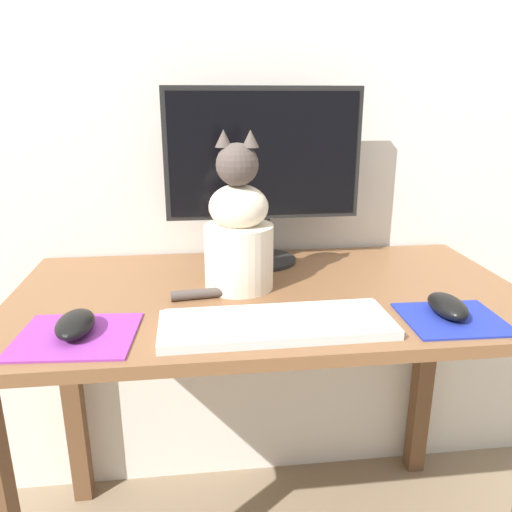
% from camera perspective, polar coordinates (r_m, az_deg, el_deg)
% --- Properties ---
extents(wall_back, '(7.00, 0.04, 2.50)m').
position_cam_1_polar(wall_back, '(1.35, -0.50, 22.05)').
color(wall_back, silver).
rests_on(wall_back, ground_plane).
extents(desk, '(1.12, 0.60, 0.74)m').
position_cam_1_polar(desk, '(1.15, 1.42, -9.69)').
color(desk, brown).
rests_on(desk, ground_plane).
extents(monitor, '(0.48, 0.17, 0.43)m').
position_cam_1_polar(monitor, '(1.24, 0.84, 10.22)').
color(monitor, black).
rests_on(monitor, desk).
extents(keyboard, '(0.43, 0.15, 0.02)m').
position_cam_1_polar(keyboard, '(0.92, 2.36, -7.72)').
color(keyboard, silver).
rests_on(keyboard, desk).
extents(mousepad_left, '(0.22, 0.20, 0.00)m').
position_cam_1_polar(mousepad_left, '(0.95, -19.85, -8.59)').
color(mousepad_left, purple).
rests_on(mousepad_left, desk).
extents(mousepad_right, '(0.19, 0.17, 0.00)m').
position_cam_1_polar(mousepad_right, '(1.03, 21.53, -6.71)').
color(mousepad_right, '#1E2D9E').
rests_on(mousepad_right, desk).
extents(computer_mouse_left, '(0.07, 0.11, 0.04)m').
position_cam_1_polar(computer_mouse_left, '(0.95, -19.95, -7.33)').
color(computer_mouse_left, black).
rests_on(computer_mouse_left, mousepad_left).
extents(computer_mouse_right, '(0.06, 0.11, 0.04)m').
position_cam_1_polar(computer_mouse_right, '(1.03, 21.04, -5.35)').
color(computer_mouse_right, black).
rests_on(computer_mouse_right, mousepad_right).
extents(cat, '(0.24, 0.18, 0.34)m').
position_cam_1_polar(cat, '(1.08, -2.04, 2.76)').
color(cat, beige).
rests_on(cat, desk).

